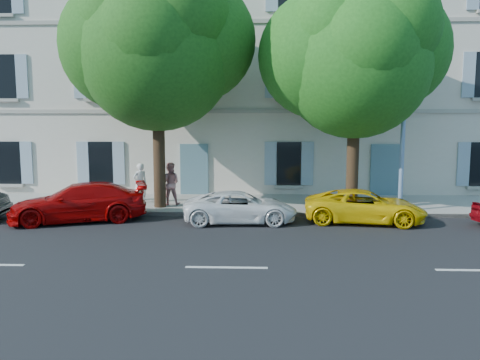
{
  "coord_description": "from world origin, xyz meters",
  "views": [
    {
      "loc": [
        0.73,
        -14.95,
        3.5
      ],
      "look_at": [
        0.11,
        2.0,
        1.4
      ],
      "focal_mm": 35.0,
      "sensor_mm": 36.0,
      "label": 1
    }
  ],
  "objects_px": {
    "tree_left": "(157,53)",
    "pedestrian_b": "(170,184)",
    "street_lamp": "(406,83)",
    "car_red_coupe": "(79,202)",
    "tree_right": "(356,64)",
    "car_yellow_supercar": "(365,206)",
    "car_white_coupe": "(240,207)",
    "pedestrian_a": "(140,183)"
  },
  "relations": [
    {
      "from": "tree_left",
      "to": "pedestrian_b",
      "type": "height_order",
      "value": "tree_left"
    },
    {
      "from": "tree_left",
      "to": "street_lamp",
      "type": "xyz_separation_m",
      "value": [
        9.28,
        -0.71,
        -1.2
      ]
    },
    {
      "from": "street_lamp",
      "to": "car_red_coupe",
      "type": "bearing_deg",
      "value": -173.19
    },
    {
      "from": "tree_right",
      "to": "pedestrian_b",
      "type": "xyz_separation_m",
      "value": [
        -7.18,
        0.95,
        -4.64
      ]
    },
    {
      "from": "car_red_coupe",
      "to": "street_lamp",
      "type": "bearing_deg",
      "value": 79.02
    },
    {
      "from": "car_yellow_supercar",
      "to": "street_lamp",
      "type": "distance_m",
      "value": 4.82
    },
    {
      "from": "car_white_coupe",
      "to": "tree_right",
      "type": "height_order",
      "value": "tree_right"
    },
    {
      "from": "car_red_coupe",
      "to": "tree_left",
      "type": "relative_size",
      "value": 0.5
    },
    {
      "from": "car_white_coupe",
      "to": "street_lamp",
      "type": "relative_size",
      "value": 0.47
    },
    {
      "from": "car_white_coupe",
      "to": "tree_right",
      "type": "relative_size",
      "value": 0.46
    },
    {
      "from": "car_yellow_supercar",
      "to": "pedestrian_a",
      "type": "bearing_deg",
      "value": 78.95
    },
    {
      "from": "car_white_coupe",
      "to": "car_yellow_supercar",
      "type": "xyz_separation_m",
      "value": [
        4.35,
        0.17,
        0.03
      ]
    },
    {
      "from": "car_yellow_supercar",
      "to": "pedestrian_b",
      "type": "height_order",
      "value": "pedestrian_b"
    },
    {
      "from": "car_red_coupe",
      "to": "tree_left",
      "type": "xyz_separation_m",
      "value": [
        2.45,
        2.11,
        5.44
      ]
    },
    {
      "from": "street_lamp",
      "to": "pedestrian_b",
      "type": "height_order",
      "value": "street_lamp"
    },
    {
      "from": "pedestrian_b",
      "to": "car_white_coupe",
      "type": "bearing_deg",
      "value": 135.41
    },
    {
      "from": "car_yellow_supercar",
      "to": "tree_left",
      "type": "distance_m",
      "value": 9.63
    },
    {
      "from": "car_red_coupe",
      "to": "car_yellow_supercar",
      "type": "xyz_separation_m",
      "value": [
        10.08,
        0.15,
        -0.1
      ]
    },
    {
      "from": "tree_left",
      "to": "car_yellow_supercar",
      "type": "bearing_deg",
      "value": -14.42
    },
    {
      "from": "car_white_coupe",
      "to": "street_lamp",
      "type": "height_order",
      "value": "street_lamp"
    },
    {
      "from": "tree_left",
      "to": "tree_right",
      "type": "bearing_deg",
      "value": -3.27
    },
    {
      "from": "car_red_coupe",
      "to": "tree_right",
      "type": "distance_m",
      "value": 11.23
    },
    {
      "from": "car_yellow_supercar",
      "to": "pedestrian_a",
      "type": "xyz_separation_m",
      "value": [
        -8.66,
        2.95,
        0.4
      ]
    },
    {
      "from": "pedestrian_b",
      "to": "car_yellow_supercar",
      "type": "bearing_deg",
      "value": 158.37
    },
    {
      "from": "car_white_coupe",
      "to": "tree_left",
      "type": "bearing_deg",
      "value": 53.89
    },
    {
      "from": "car_red_coupe",
      "to": "tree_right",
      "type": "height_order",
      "value": "tree_right"
    },
    {
      "from": "pedestrian_b",
      "to": "tree_left",
      "type": "bearing_deg",
      "value": 56.88
    },
    {
      "from": "pedestrian_a",
      "to": "pedestrian_b",
      "type": "height_order",
      "value": "pedestrian_b"
    },
    {
      "from": "car_yellow_supercar",
      "to": "street_lamp",
      "type": "bearing_deg",
      "value": -45.15
    },
    {
      "from": "tree_right",
      "to": "car_white_coupe",
      "type": "bearing_deg",
      "value": -157.97
    },
    {
      "from": "car_white_coupe",
      "to": "car_yellow_supercar",
      "type": "bearing_deg",
      "value": -90.94
    },
    {
      "from": "car_yellow_supercar",
      "to": "pedestrian_b",
      "type": "xyz_separation_m",
      "value": [
        -7.33,
        2.48,
        0.44
      ]
    },
    {
      "from": "car_white_coupe",
      "to": "tree_right",
      "type": "xyz_separation_m",
      "value": [
        4.2,
        1.7,
        5.1
      ]
    },
    {
      "from": "car_yellow_supercar",
      "to": "tree_left",
      "type": "height_order",
      "value": "tree_left"
    },
    {
      "from": "car_yellow_supercar",
      "to": "pedestrian_b",
      "type": "relative_size",
      "value": 2.39
    },
    {
      "from": "tree_left",
      "to": "car_red_coupe",
      "type": "bearing_deg",
      "value": -139.28
    },
    {
      "from": "tree_left",
      "to": "pedestrian_a",
      "type": "distance_m",
      "value": 5.34
    },
    {
      "from": "tree_left",
      "to": "pedestrian_b",
      "type": "distance_m",
      "value": 5.14
    },
    {
      "from": "street_lamp",
      "to": "pedestrian_a",
      "type": "xyz_separation_m",
      "value": [
        -10.32,
        1.7,
        -3.95
      ]
    },
    {
      "from": "tree_left",
      "to": "street_lamp",
      "type": "height_order",
      "value": "tree_left"
    },
    {
      "from": "car_red_coupe",
      "to": "car_yellow_supercar",
      "type": "height_order",
      "value": "car_red_coupe"
    },
    {
      "from": "street_lamp",
      "to": "tree_left",
      "type": "bearing_deg",
      "value": 175.62
    }
  ]
}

